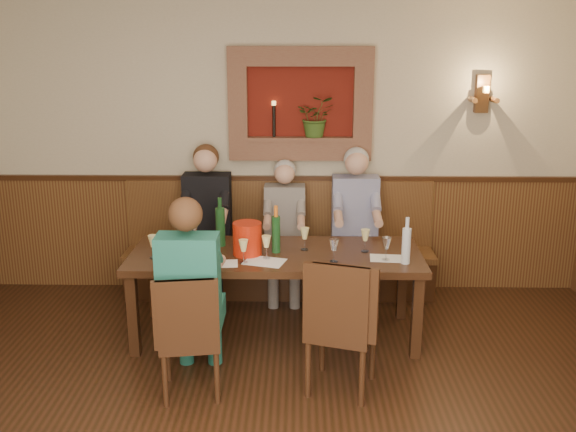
# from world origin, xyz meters

# --- Properties ---
(room_shell) EXTENTS (6.04, 6.04, 2.82)m
(room_shell) POSITION_xyz_m (0.00, 0.00, 1.89)
(room_shell) COLOR #C2B592
(room_shell) RESTS_ON ground
(wainscoting) EXTENTS (6.02, 6.02, 1.15)m
(wainscoting) POSITION_xyz_m (0.00, -0.00, 0.59)
(wainscoting) COLOR #4C2715
(wainscoting) RESTS_ON ground
(wall_niche) EXTENTS (1.36, 0.30, 1.06)m
(wall_niche) POSITION_xyz_m (0.24, 2.94, 1.81)
(wall_niche) COLOR #63170E
(wall_niche) RESTS_ON ground
(wall_sconce) EXTENTS (0.25, 0.20, 0.35)m
(wall_sconce) POSITION_xyz_m (1.90, 2.93, 1.94)
(wall_sconce) COLOR #4C2715
(wall_sconce) RESTS_ON ground
(dining_table) EXTENTS (2.40, 0.90, 0.75)m
(dining_table) POSITION_xyz_m (0.00, 1.85, 0.68)
(dining_table) COLOR #331F0F
(dining_table) RESTS_ON ground
(bench) EXTENTS (3.00, 0.45, 1.11)m
(bench) POSITION_xyz_m (0.00, 2.79, 0.33)
(bench) COLOR #381E0F
(bench) RESTS_ON ground
(chair_near_left) EXTENTS (0.47, 0.47, 0.94)m
(chair_near_left) POSITION_xyz_m (-0.57, 0.92, 0.27)
(chair_near_left) COLOR #331F0F
(chair_near_left) RESTS_ON ground
(chair_near_right) EXTENTS (0.56, 0.56, 1.02)m
(chair_near_right) POSITION_xyz_m (0.49, 1.00, 0.30)
(chair_near_right) COLOR #331F0F
(chair_near_right) RESTS_ON ground
(person_bench_left) EXTENTS (0.45, 0.55, 1.49)m
(person_bench_left) POSITION_xyz_m (-0.69, 2.69, 0.62)
(person_bench_left) COLOR black
(person_bench_left) RESTS_ON ground
(person_bench_mid) EXTENTS (0.39, 0.47, 1.35)m
(person_bench_mid) POSITION_xyz_m (0.05, 2.69, 0.55)
(person_bench_mid) COLOR #585150
(person_bench_mid) RESTS_ON ground
(person_bench_right) EXTENTS (0.44, 0.54, 1.47)m
(person_bench_right) POSITION_xyz_m (0.73, 2.69, 0.61)
(person_bench_right) COLOR navy
(person_bench_right) RESTS_ON ground
(person_chair_front) EXTENTS (0.43, 0.52, 1.44)m
(person_chair_front) POSITION_xyz_m (-0.58, 1.07, 0.60)
(person_chair_front) COLOR #175151
(person_chair_front) RESTS_ON ground
(spittoon_bucket) EXTENTS (0.25, 0.25, 0.27)m
(spittoon_bucket) POSITION_xyz_m (-0.23, 1.80, 0.88)
(spittoon_bucket) COLOR red
(spittoon_bucket) RESTS_ON dining_table
(wine_bottle_green_a) EXTENTS (0.08, 0.08, 0.40)m
(wine_bottle_green_a) POSITION_xyz_m (0.00, 1.86, 0.91)
(wine_bottle_green_a) COLOR #19471E
(wine_bottle_green_a) RESTS_ON dining_table
(wine_bottle_green_b) EXTENTS (0.10, 0.10, 0.42)m
(wine_bottle_green_b) POSITION_xyz_m (-0.47, 2.02, 0.93)
(wine_bottle_green_b) COLOR #19471E
(wine_bottle_green_b) RESTS_ON dining_table
(water_bottle) EXTENTS (0.09, 0.09, 0.38)m
(water_bottle) POSITION_xyz_m (1.03, 1.61, 0.90)
(water_bottle) COLOR silver
(water_bottle) RESTS_ON dining_table
(tasting_sheet_a) EXTENTS (0.32, 0.25, 0.00)m
(tasting_sheet_a) POSITION_xyz_m (-0.79, 1.60, 0.75)
(tasting_sheet_a) COLOR white
(tasting_sheet_a) RESTS_ON dining_table
(tasting_sheet_b) EXTENTS (0.36, 0.30, 0.00)m
(tasting_sheet_b) POSITION_xyz_m (-0.08, 1.63, 0.75)
(tasting_sheet_b) COLOR white
(tasting_sheet_b) RESTS_ON dining_table
(tasting_sheet_c) EXTENTS (0.28, 0.21, 0.00)m
(tasting_sheet_c) POSITION_xyz_m (0.90, 1.72, 0.75)
(tasting_sheet_c) COLOR white
(tasting_sheet_c) RESTS_ON dining_table
(tasting_sheet_d) EXTENTS (0.26, 0.20, 0.00)m
(tasting_sheet_d) POSITION_xyz_m (-0.42, 1.57, 0.75)
(tasting_sheet_d) COLOR white
(tasting_sheet_d) RESTS_ON dining_table
(wine_glass_0) EXTENTS (0.08, 0.08, 0.19)m
(wine_glass_0) POSITION_xyz_m (-0.56, 1.69, 0.85)
(wine_glass_0) COLOR #F9EF95
(wine_glass_0) RESTS_ON dining_table
(wine_glass_1) EXTENTS (0.08, 0.08, 0.19)m
(wine_glass_1) POSITION_xyz_m (-0.23, 1.92, 0.85)
(wine_glass_1) COLOR white
(wine_glass_1) RESTS_ON dining_table
(wine_glass_2) EXTENTS (0.08, 0.08, 0.19)m
(wine_glass_2) POSITION_xyz_m (0.88, 1.67, 0.85)
(wine_glass_2) COLOR white
(wine_glass_2) RESTS_ON dining_table
(wine_glass_3) EXTENTS (0.08, 0.08, 0.19)m
(wine_glass_3) POSITION_xyz_m (0.74, 1.88, 0.85)
(wine_glass_3) COLOR #F9EF95
(wine_glass_3) RESTS_ON dining_table
(wine_glass_4) EXTENTS (0.08, 0.08, 0.19)m
(wine_glass_4) POSITION_xyz_m (-0.70, 1.96, 0.85)
(wine_glass_4) COLOR white
(wine_glass_4) RESTS_ON dining_table
(wine_glass_5) EXTENTS (0.08, 0.08, 0.19)m
(wine_glass_5) POSITION_xyz_m (0.24, 1.92, 0.85)
(wine_glass_5) COLOR #F9EF95
(wine_glass_5) RESTS_ON dining_table
(wine_glass_6) EXTENTS (0.08, 0.08, 0.19)m
(wine_glass_6) POSITION_xyz_m (0.47, 1.63, 0.85)
(wine_glass_6) COLOR white
(wine_glass_6) RESTS_ON dining_table
(wine_glass_7) EXTENTS (0.08, 0.08, 0.19)m
(wine_glass_7) POSITION_xyz_m (-0.24, 1.60, 0.85)
(wine_glass_7) COLOR #F9EF95
(wine_glass_7) RESTS_ON dining_table
(wine_glass_8) EXTENTS (0.08, 0.08, 0.19)m
(wine_glass_8) POSITION_xyz_m (-0.98, 1.70, 0.85)
(wine_glass_8) COLOR #F9EF95
(wine_glass_8) RESTS_ON dining_table
(wine_glass_9) EXTENTS (0.08, 0.08, 0.19)m
(wine_glass_9) POSITION_xyz_m (-0.07, 1.70, 0.85)
(wine_glass_9) COLOR #F9EF95
(wine_glass_9) RESTS_ON dining_table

